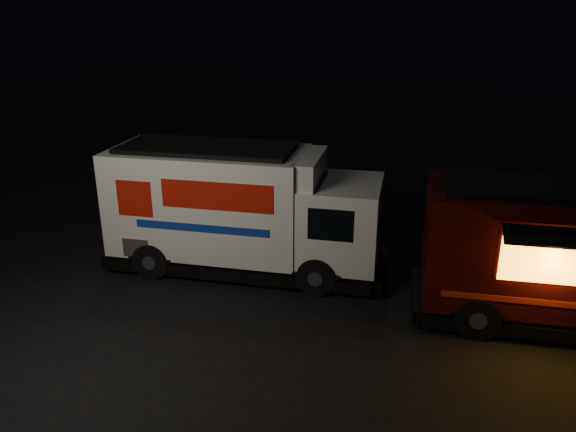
# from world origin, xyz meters

# --- Properties ---
(ground) EXTENTS (80.00, 80.00, 0.00)m
(ground) POSITION_xyz_m (0.00, 0.00, 0.00)
(ground) COLOR black
(ground) RESTS_ON ground
(white_truck) EXTENTS (7.18, 4.04, 3.09)m
(white_truck) POSITION_xyz_m (-1.07, 2.15, 1.54)
(white_truck) COLOR silver
(white_truck) RESTS_ON ground
(red_truck) EXTENTS (6.66, 3.96, 2.92)m
(red_truck) POSITION_xyz_m (6.16, 3.04, 1.46)
(red_truck) COLOR #3A0A0A
(red_truck) RESTS_ON ground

